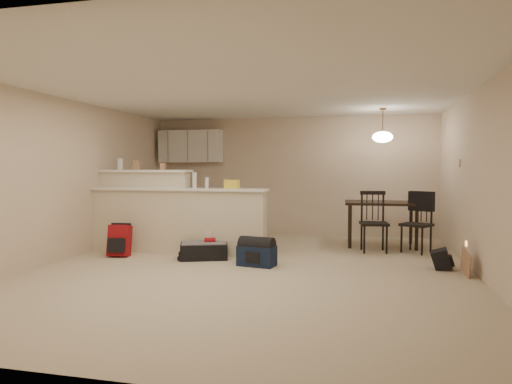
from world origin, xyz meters
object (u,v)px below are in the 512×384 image
(suitcase, at_px, (204,251))
(red_backpack, at_px, (120,241))
(navy_duffel, at_px, (257,256))
(dining_chair_far, at_px, (416,223))
(dining_table, at_px, (382,207))
(pendant_lamp, at_px, (383,137))
(dining_chair_near, at_px, (374,222))
(black_daypack, at_px, (441,259))

(suitcase, height_order, red_backpack, red_backpack)
(navy_duffel, bearing_deg, dining_chair_far, 44.28)
(dining_table, height_order, suitcase, dining_table)
(pendant_lamp, relative_size, suitcase, 0.86)
(red_backpack, bearing_deg, dining_chair_near, 10.40)
(dining_chair_near, height_order, black_daypack, dining_chair_near)
(dining_table, xyz_separation_m, black_daypack, (0.75, -1.77, -0.58))
(dining_chair_far, xyz_separation_m, black_daypack, (0.21, -1.23, -0.37))
(dining_chair_near, bearing_deg, red_backpack, -169.39)
(dining_table, distance_m, black_daypack, 2.01)
(red_backpack, bearing_deg, navy_duffel, -12.80)
(dining_table, xyz_separation_m, suitcase, (-2.76, -1.84, -0.59))
(dining_table, bearing_deg, red_backpack, -157.03)
(navy_duffel, bearing_deg, pendant_lamp, 59.80)
(dining_chair_near, relative_size, suitcase, 1.42)
(red_backpack, bearing_deg, black_daypack, -5.73)
(dining_table, distance_m, navy_duffel, 2.88)
(pendant_lamp, bearing_deg, dining_table, 116.57)
(dining_chair_far, bearing_deg, pendant_lamp, 165.92)
(dining_chair_near, relative_size, red_backpack, 2.05)
(navy_duffel, bearing_deg, suitcase, 170.99)
(dining_chair_far, bearing_deg, black_daypack, -49.62)
(pendant_lamp, distance_m, dining_chair_near, 1.61)
(dining_table, distance_m, red_backpack, 4.61)
(suitcase, height_order, black_daypack, black_daypack)
(red_backpack, bearing_deg, dining_chair_far, 8.88)
(dining_table, height_order, dining_chair_far, dining_chair_far)
(suitcase, relative_size, red_backpack, 1.44)
(dining_chair_far, height_order, red_backpack, dining_chair_far)
(dining_chair_near, height_order, navy_duffel, dining_chair_near)
(red_backpack, height_order, navy_duffel, red_backpack)
(pendant_lamp, xyz_separation_m, red_backpack, (-4.14, -1.96, -1.74))
(dining_chair_near, bearing_deg, pendant_lamp, 69.48)
(pendant_lamp, relative_size, black_daypack, 2.01)
(suitcase, bearing_deg, red_backpack, 164.77)
(dining_table, bearing_deg, dining_chair_near, -105.15)
(pendant_lamp, xyz_separation_m, suitcase, (-2.76, -1.84, -1.87))
(pendant_lamp, bearing_deg, navy_duffel, -130.24)
(dining_table, xyz_separation_m, red_backpack, (-4.14, -1.96, -0.46))
(navy_duffel, bearing_deg, dining_table, 59.80)
(black_daypack, bearing_deg, pendant_lamp, 31.99)
(dining_table, distance_m, pendant_lamp, 1.28)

